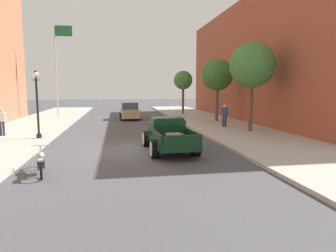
{
  "coord_description": "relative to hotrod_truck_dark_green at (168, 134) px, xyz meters",
  "views": [
    {
      "loc": [
        -0.82,
        -14.3,
        2.96
      ],
      "look_at": [
        1.81,
        0.89,
        1.0
      ],
      "focal_mm": 31.53,
      "sensor_mm": 36.0,
      "label": 1
    }
  ],
  "objects": [
    {
      "name": "building_right_storefront",
      "position": [
        14.4,
        11.88,
        4.59
      ],
      "size": [
        12.0,
        28.0,
        10.68
      ],
      "primitive_type": "cube",
      "color": "brown",
      "rests_on": "ground"
    },
    {
      "name": "pedestrian_sidewalk_left",
      "position": [
        -9.24,
        5.03,
        0.33
      ],
      "size": [
        0.53,
        0.22,
        1.65
      ],
      "color": "#232847",
      "rests_on": "sidewalk_left"
    },
    {
      "name": "street_tree_third",
      "position": [
        4.92,
        18.47,
        3.1
      ],
      "size": [
        2.08,
        2.08,
        4.79
      ],
      "color": "brown",
      "rests_on": "sidewalk_right"
    },
    {
      "name": "street_lamp_near",
      "position": [
        -6.85,
        3.76,
        1.63
      ],
      "size": [
        0.5,
        0.32,
        3.85
      ],
      "color": "black",
      "rests_on": "sidewalk_left"
    },
    {
      "name": "flagpole",
      "position": [
        -7.97,
        16.75,
        5.02
      ],
      "size": [
        1.74,
        0.16,
        9.16
      ],
      "color": "#B2B2B7",
      "rests_on": "sidewalk_left"
    },
    {
      "name": "pedestrian_sidewalk_right",
      "position": [
        5.42,
        6.76,
        0.33
      ],
      "size": [
        0.53,
        0.22,
        1.65
      ],
      "color": "#333338",
      "rests_on": "sidewalk_right"
    },
    {
      "name": "hotrod_truck_dark_green",
      "position": [
        0.0,
        0.0,
        0.0
      ],
      "size": [
        2.3,
        4.99,
        1.58
      ],
      "color": "black",
      "rests_on": "ground"
    },
    {
      "name": "ground_plane",
      "position": [
        -1.6,
        0.36,
        -0.75
      ],
      "size": [
        140.0,
        140.0,
        0.0
      ],
      "primitive_type": "plane",
      "color": "#47474C"
    },
    {
      "name": "motorcycle_parked",
      "position": [
        -5.07,
        -3.31,
        -0.31
      ],
      "size": [
        0.73,
        2.08,
        0.93
      ],
      "color": "black",
      "rests_on": "ground"
    },
    {
      "name": "sidewalk_right",
      "position": [
        5.65,
        0.36,
        -0.68
      ],
      "size": [
        5.5,
        64.0,
        0.15
      ],
      "primitive_type": "cube",
      "color": "#ADA89E",
      "rests_on": "ground"
    },
    {
      "name": "street_tree_nearest",
      "position": [
        6.3,
        4.32,
        3.7
      ],
      "size": [
        2.95,
        2.95,
        5.8
      ],
      "color": "brown",
      "rests_on": "sidewalk_right"
    },
    {
      "name": "street_tree_second",
      "position": [
        6.16,
        10.62,
        3.36
      ],
      "size": [
        2.72,
        2.72,
        5.35
      ],
      "color": "brown",
      "rests_on": "sidewalk_right"
    },
    {
      "name": "car_background_tan",
      "position": [
        -1.2,
        15.1,
        0.01
      ],
      "size": [
        1.93,
        4.33,
        1.65
      ],
      "color": "tan",
      "rests_on": "ground"
    }
  ]
}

